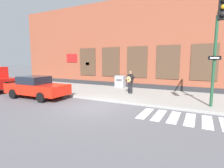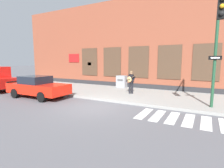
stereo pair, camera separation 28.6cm
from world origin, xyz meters
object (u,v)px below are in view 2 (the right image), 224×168
Objects in this scene: red_car at (38,87)px; busker at (131,81)px; utility_box at (122,81)px; traffic_light at (218,40)px.

busker reaches higher than red_car.
utility_box is (-1.93, 2.49, -0.42)m from busker.
traffic_light is at bearing -25.70° from busker.
traffic_light is 9.26m from utility_box.
traffic_light is (5.28, -2.54, 2.44)m from busker.
red_car is 2.73× the size of busker.
busker is 1.56× the size of utility_box.
utility_box is (3.61, 6.29, -0.07)m from red_car.
traffic_light is 4.53× the size of utility_box.
busker is at bearing -52.20° from utility_box.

